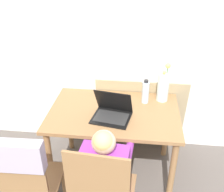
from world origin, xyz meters
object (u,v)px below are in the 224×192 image
at_px(person_seated, 106,169).
at_px(laptop, 112,111).
at_px(chair_spare, 22,174).
at_px(flower_vase, 163,86).
at_px(water_bottle, 145,92).

height_order(person_seated, laptop, person_seated).
bearing_deg(chair_spare, laptop, -131.13).
relative_size(laptop, flower_vase, 0.95).
bearing_deg(water_bottle, laptop, -135.33).
bearing_deg(laptop, person_seated, -78.60).
height_order(person_seated, water_bottle, person_seated).
bearing_deg(chair_spare, water_bottle, -133.11).
height_order(chair_spare, laptop, chair_spare).
distance_m(person_seated, laptop, 0.51).
bearing_deg(water_bottle, person_seated, -108.33).
height_order(flower_vase, water_bottle, flower_vase).
relative_size(chair_spare, laptop, 2.86).
relative_size(laptop, water_bottle, 1.55).
height_order(chair_spare, flower_vase, flower_vase).
bearing_deg(flower_vase, water_bottle, -158.49).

